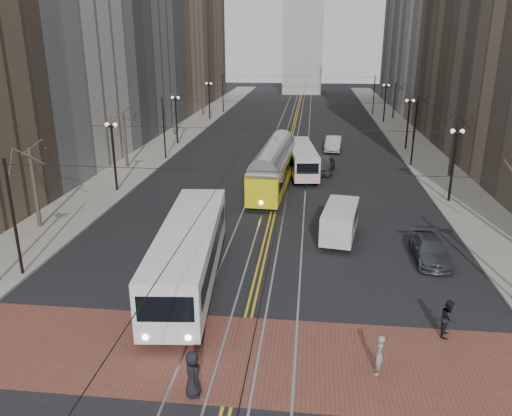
% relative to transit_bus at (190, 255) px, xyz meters
% --- Properties ---
extents(ground, '(260.00, 260.00, 0.00)m').
position_rel_transit_bus_xyz_m(ground, '(3.50, -2.20, -1.63)').
color(ground, black).
rests_on(ground, ground).
extents(sidewalk_left, '(5.00, 140.00, 0.15)m').
position_rel_transit_bus_xyz_m(sidewalk_left, '(-11.50, 42.80, -1.56)').
color(sidewalk_left, gray).
rests_on(sidewalk_left, ground).
extents(sidewalk_right, '(5.00, 140.00, 0.15)m').
position_rel_transit_bus_xyz_m(sidewalk_right, '(18.50, 42.80, -1.56)').
color(sidewalk_right, gray).
rests_on(sidewalk_right, ground).
extents(crosswalk_band, '(25.00, 6.00, 0.01)m').
position_rel_transit_bus_xyz_m(crosswalk_band, '(3.50, -6.20, -1.63)').
color(crosswalk_band, brown).
rests_on(crosswalk_band, ground).
extents(streetcar_rails, '(4.80, 130.00, 0.02)m').
position_rel_transit_bus_xyz_m(streetcar_rails, '(3.50, 42.80, -1.63)').
color(streetcar_rails, gray).
rests_on(streetcar_rails, ground).
extents(centre_lines, '(0.42, 130.00, 0.01)m').
position_rel_transit_bus_xyz_m(centre_lines, '(3.50, 42.80, -1.63)').
color(centre_lines, gold).
rests_on(centre_lines, ground).
extents(building_left_mid, '(16.00, 20.00, 34.00)m').
position_rel_transit_bus_xyz_m(building_left_mid, '(-22.00, 43.80, 15.37)').
color(building_left_mid, slate).
rests_on(building_left_mid, ground).
extents(lamp_posts, '(27.60, 57.20, 5.60)m').
position_rel_transit_bus_xyz_m(lamp_posts, '(3.50, 26.55, 1.17)').
color(lamp_posts, black).
rests_on(lamp_posts, ground).
extents(street_trees, '(31.68, 53.28, 5.60)m').
position_rel_transit_bus_xyz_m(street_trees, '(3.50, 33.05, 1.17)').
color(street_trees, '#382D23').
rests_on(street_trees, ground).
extents(trolley_wires, '(25.96, 120.00, 6.60)m').
position_rel_transit_bus_xyz_m(trolley_wires, '(3.50, 32.63, 2.14)').
color(trolley_wires, black).
rests_on(trolley_wires, ground).
extents(transit_bus, '(3.90, 13.26, 3.27)m').
position_rel_transit_bus_xyz_m(transit_bus, '(0.00, 0.00, 0.00)').
color(transit_bus, white).
rests_on(transit_bus, ground).
extents(streetcar, '(3.24, 13.46, 3.14)m').
position_rel_transit_bus_xyz_m(streetcar, '(3.00, 18.07, -0.06)').
color(streetcar, yellow).
rests_on(streetcar, ground).
extents(rear_bus, '(3.48, 10.42, 2.67)m').
position_rel_transit_bus_xyz_m(rear_bus, '(5.30, 23.54, -0.30)').
color(rear_bus, silver).
rests_on(rear_bus, ground).
extents(cargo_van, '(2.72, 5.29, 2.23)m').
position_rel_transit_bus_xyz_m(cargo_van, '(8.17, 7.03, -0.52)').
color(cargo_van, silver).
rests_on(cargo_van, ground).
extents(sedan_grey, '(2.46, 4.77, 1.55)m').
position_rel_transit_bus_xyz_m(sedan_grey, '(7.50, 24.24, -0.86)').
color(sedan_grey, '#3B3D42').
rests_on(sedan_grey, ground).
extents(sedan_silver, '(2.22, 5.13, 1.64)m').
position_rel_transit_bus_xyz_m(sedan_silver, '(8.73, 34.41, -0.81)').
color(sedan_silver, '#B1B3BA').
rests_on(sedan_silver, ground).
extents(sedan_parked, '(1.94, 4.64, 1.34)m').
position_rel_transit_bus_xyz_m(sedan_parked, '(13.29, 4.36, -0.96)').
color(sedan_parked, '#3B3D42').
rests_on(sedan_parked, ground).
extents(pedestrian_a, '(0.72, 0.97, 1.80)m').
position_rel_transit_bus_xyz_m(pedestrian_a, '(2.19, -8.70, -0.72)').
color(pedestrian_a, black).
rests_on(pedestrian_a, crosswalk_band).
extents(pedestrian_b, '(0.52, 0.68, 1.65)m').
position_rel_transit_bus_xyz_m(pedestrian_b, '(9.03, -6.69, -0.80)').
color(pedestrian_b, gray).
rests_on(pedestrian_b, crosswalk_band).
extents(pedestrian_c, '(0.89, 1.00, 1.71)m').
position_rel_transit_bus_xyz_m(pedestrian_c, '(12.35, -3.70, -0.76)').
color(pedestrian_c, black).
rests_on(pedestrian_c, crosswalk_band).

